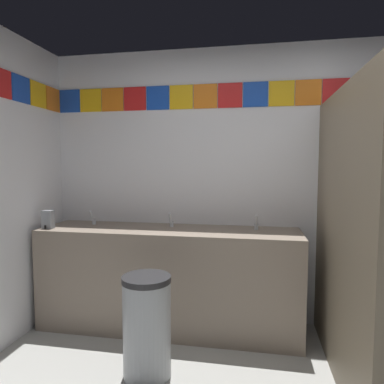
{
  "coord_description": "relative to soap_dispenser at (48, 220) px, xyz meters",
  "views": [
    {
      "loc": [
        -0.11,
        -1.45,
        1.45
      ],
      "look_at": [
        -0.58,
        1.13,
        1.25
      ],
      "focal_mm": 32.1,
      "sensor_mm": 36.0,
      "label": 1
    }
  ],
  "objects": [
    {
      "name": "wall_back",
      "position": [
        1.91,
        0.49,
        0.3
      ],
      "size": [
        4.07,
        0.09,
        2.52
      ],
      "color": "silver",
      "rests_on": "ground_plane"
    },
    {
      "name": "vanity_counter",
      "position": [
        1.06,
        0.17,
        -0.51
      ],
      "size": [
        2.28,
        0.57,
        0.89
      ],
      "color": "gray",
      "rests_on": "ground_plane"
    },
    {
      "name": "faucet_left",
      "position": [
        0.3,
        0.26,
        -0.03
      ],
      "size": [
        0.04,
        0.1,
        0.14
      ],
      "color": "silver",
      "rests_on": "vanity_counter"
    },
    {
      "name": "faucet_center",
      "position": [
        1.06,
        0.26,
        -0.03
      ],
      "size": [
        0.04,
        0.1,
        0.14
      ],
      "color": "silver",
      "rests_on": "vanity_counter"
    },
    {
      "name": "faucet_right",
      "position": [
        1.82,
        0.26,
        -0.03
      ],
      "size": [
        0.04,
        0.1,
        0.14
      ],
      "color": "silver",
      "rests_on": "vanity_counter"
    },
    {
      "name": "soap_dispenser",
      "position": [
        0.0,
        0.0,
        0.0
      ],
      "size": [
        0.09,
        0.09,
        0.16
      ],
      "color": "gray",
      "rests_on": "vanity_counter"
    },
    {
      "name": "stall_divider",
      "position": [
        2.52,
        -0.58,
        0.01
      ],
      "size": [
        0.92,
        1.54,
        1.97
      ],
      "color": "#726651",
      "rests_on": "ground_plane"
    },
    {
      "name": "trash_bin",
      "position": [
        1.09,
        -0.55,
        -0.62
      ],
      "size": [
        0.34,
        0.34,
        0.7
      ],
      "color": "#999EA3",
      "rests_on": "ground_plane"
    }
  ]
}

